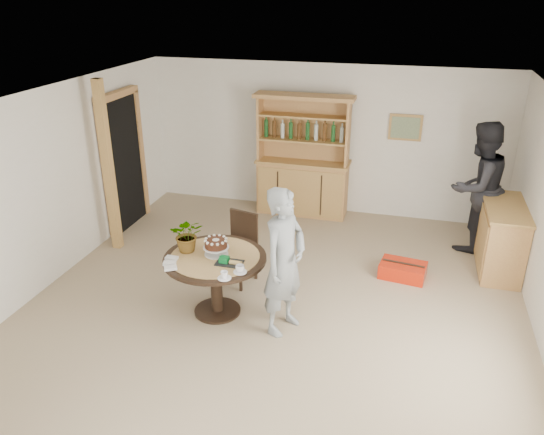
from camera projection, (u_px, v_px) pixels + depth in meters
The scene contains 17 objects.
ground at pixel (269, 317), 6.31m from camera, with size 7.00×7.00×0.00m, color tan.
room_shell at pixel (269, 180), 5.62m from camera, with size 6.04×7.04×2.52m.
doorway at pixel (123, 160), 8.34m from camera, with size 0.13×1.10×2.18m.
pine_post at pixel (108, 168), 7.52m from camera, with size 0.12×0.12×2.50m, color tan.
hutch at pixel (303, 175), 8.97m from camera, with size 1.62×0.54×2.04m.
sideboard at pixel (501, 238), 7.23m from camera, with size 0.54×1.26×0.94m.
dining_table at pixel (216, 268), 6.19m from camera, with size 1.20×1.20×0.76m.
dining_chair at pixel (240, 243), 6.94m from camera, with size 0.52×0.52×0.95m.
birthday_cake at pixel (216, 245), 6.12m from camera, with size 0.30×0.30×0.20m.
flower_vase at pixel (188, 234), 6.17m from camera, with size 0.38×0.33×0.42m, color #3F7233.
gift_tray at pixel (229, 261), 5.95m from camera, with size 0.30×0.20×0.08m.
coffee_cup_a at pixel (240, 269), 5.77m from camera, with size 0.15×0.15×0.09m.
coffee_cup_b at pixel (224, 276), 5.65m from camera, with size 0.15×0.15×0.08m.
napkins at pixel (171, 263), 5.94m from camera, with size 0.24×0.33×0.03m.
teen_boy at pixel (284, 262), 5.79m from camera, with size 0.63×0.41×1.72m, color gray.
adult_person at pixel (478, 187), 7.62m from camera, with size 0.94×0.73×1.93m, color black.
red_suitcase at pixel (403, 270), 7.16m from camera, with size 0.65×0.48×0.21m.
Camera 1 is at (1.43, -5.10, 3.64)m, focal length 35.00 mm.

